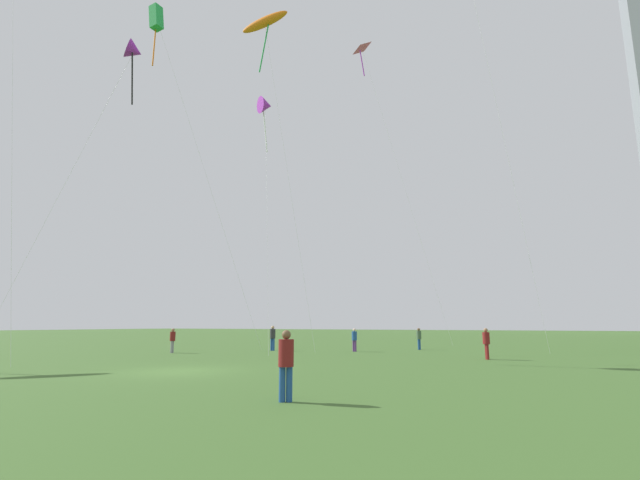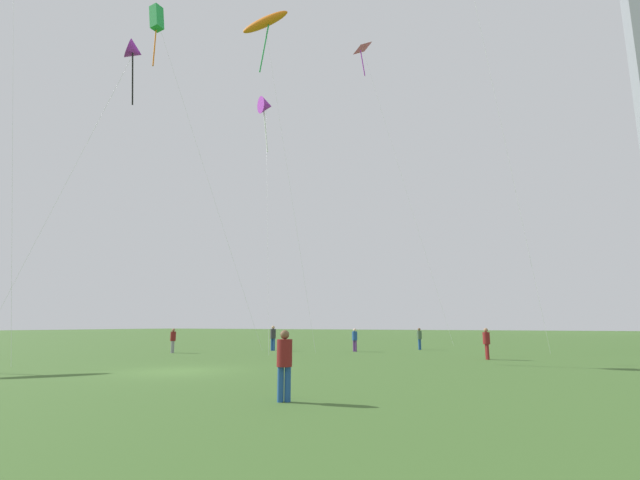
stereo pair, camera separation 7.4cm
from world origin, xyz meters
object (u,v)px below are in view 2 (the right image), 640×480
(person_standing_2, at_px, (487,341))
(kite_flying_0, at_px, (265,23))
(person_standing_0, at_px, (173,339))
(person_standing_1, at_px, (284,360))
(person_standing_4, at_px, (273,336))
(person_standing_3, at_px, (419,337))
(person_standing_5, at_px, (355,338))
(kite_flying_2, at_px, (135,52))
(kite_flying_5, at_px, (363,54))
(kite_flying_6, at_px, (157,20))
(kite_flying_1, at_px, (266,106))

(person_standing_2, height_order, kite_flying_0, kite_flying_0)
(person_standing_0, xyz_separation_m, person_standing_2, (19.18, 3.26, 0.04))
(person_standing_1, bearing_deg, person_standing_4, 88.71)
(person_standing_4, xyz_separation_m, kite_flying_0, (0.75, -3.05, 22.71))
(person_standing_2, height_order, person_standing_3, person_standing_2)
(kite_flying_0, bearing_deg, person_standing_5, 43.14)
(kite_flying_2, xyz_separation_m, kite_flying_5, (9.17, 19.48, 8.20))
(kite_flying_5, xyz_separation_m, kite_flying_6, (-9.49, -17.52, -4.33))
(kite_flying_2, bearing_deg, person_standing_2, 17.87)
(person_standing_2, xyz_separation_m, person_standing_4, (-14.72, 1.91, 0.06))
(person_standing_0, height_order, kite_flying_5, kite_flying_5)
(kite_flying_0, distance_m, kite_flying_6, 8.02)
(person_standing_0, distance_m, kite_flying_0, 23.49)
(kite_flying_0, xyz_separation_m, kite_flying_5, (2.34, 13.91, 4.65))
(person_standing_1, relative_size, person_standing_2, 1.03)
(person_standing_1, bearing_deg, person_standing_2, 46.33)
(person_standing_3, relative_size, kite_flying_2, 0.07)
(person_standing_4, xyz_separation_m, kite_flying_2, (-6.08, -8.62, 19.15))
(kite_flying_5, height_order, kite_flying_6, kite_flying_5)
(person_standing_1, bearing_deg, kite_flying_6, 112.96)
(person_standing_0, height_order, person_standing_5, person_standing_0)
(person_standing_4, bearing_deg, person_standing_3, -144.68)
(kite_flying_2, bearing_deg, person_standing_1, -28.04)
(person_standing_1, bearing_deg, kite_flying_1, 90.75)
(person_standing_3, xyz_separation_m, kite_flying_2, (-15.08, -14.51, 19.25))
(kite_flying_5, bearing_deg, kite_flying_2, -115.21)
(person_standing_3, bearing_deg, kite_flying_0, -32.84)
(person_standing_5, distance_m, kite_flying_6, 27.35)
(person_standing_1, relative_size, person_standing_5, 1.09)
(person_standing_1, relative_size, kite_flying_0, 0.07)
(person_standing_4, height_order, kite_flying_0, kite_flying_0)
(person_standing_1, height_order, kite_flying_5, kite_flying_5)
(person_standing_4, distance_m, kite_flying_5, 29.59)
(person_standing_1, distance_m, person_standing_4, 22.02)
(person_standing_1, bearing_deg, kite_flying_5, 72.42)
(kite_flying_5, bearing_deg, kite_flying_6, -118.45)
(person_standing_4, bearing_deg, kite_flying_0, 105.90)
(person_standing_4, distance_m, person_standing_5, 5.87)
(kite_flying_1, bearing_deg, person_standing_0, -103.65)
(person_standing_3, bearing_deg, kite_flying_6, -40.98)
(kite_flying_6, bearing_deg, person_standing_3, 39.19)
(person_standing_4, distance_m, kite_flying_1, 19.62)
(kite_flying_2, height_order, kite_flying_5, kite_flying_5)
(person_standing_5, height_order, kite_flying_0, kite_flying_0)
(person_standing_2, bearing_deg, person_standing_0, -106.62)
(person_standing_2, relative_size, kite_flying_5, 0.06)
(person_standing_3, bearing_deg, person_standing_5, -27.68)
(person_standing_5, bearing_deg, kite_flying_6, 44.94)
(person_standing_2, relative_size, kite_flying_0, 0.07)
(person_standing_4, relative_size, kite_flying_0, 0.07)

